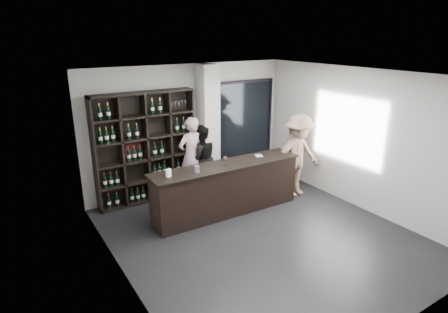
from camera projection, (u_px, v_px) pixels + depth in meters
floor at (260, 235)px, 6.91m from camera, size 5.00×5.50×0.01m
wine_shelf at (146, 148)px, 8.00m from camera, size 2.20×0.35×2.40m
structural_column at (208, 128)px, 8.61m from camera, size 0.40×0.40×2.90m
glass_panel at (245, 122)px, 9.41m from camera, size 1.60×0.08×2.10m
tasting_counter at (227, 189)px, 7.61m from camera, size 3.21×0.67×1.05m
taster_pink at (191, 156)px, 8.47m from camera, size 0.71×0.52×1.79m
taster_black at (202, 158)px, 8.64m from camera, size 0.87×0.73×1.58m
customer at (298, 156)px, 8.34m from camera, size 1.22×0.72×1.87m
wine_glass at (225, 160)px, 7.33m from camera, size 0.12×0.12×0.22m
spit_cup at (197, 169)px, 6.99m from camera, size 0.11×0.11×0.13m
napkin_stack at (259, 156)px, 7.93m from camera, size 0.16×0.16×0.02m
card_stand at (168, 173)px, 6.77m from camera, size 0.11×0.08×0.15m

